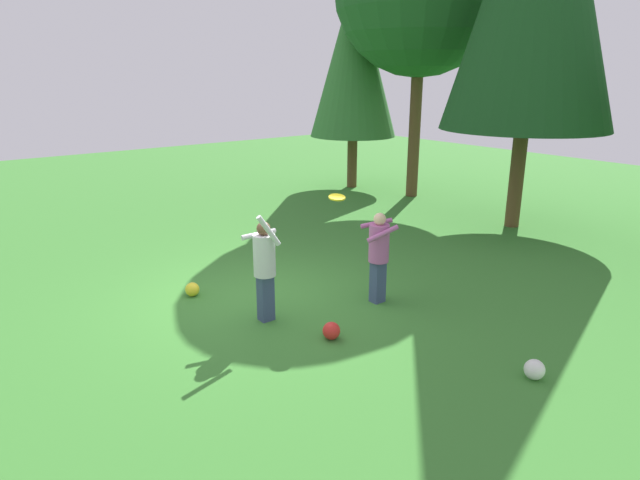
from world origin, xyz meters
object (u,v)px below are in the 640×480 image
(ball_yellow, at_px, (192,289))
(frisbee, at_px, (337,197))
(ball_white, at_px, (534,370))
(tree_far_left, at_px, (354,58))
(ball_red, at_px, (331,331))
(person_catcher, at_px, (379,250))
(person_thrower, at_px, (265,263))

(ball_yellow, bearing_deg, frisbee, 44.05)
(ball_white, distance_m, tree_far_left, 12.92)
(ball_red, bearing_deg, frisbee, 137.27)
(ball_red, relative_size, tree_far_left, 0.04)
(person_catcher, relative_size, frisbee, 4.59)
(frisbee, xyz_separation_m, tree_far_left, (-7.25, 6.69, 2.35))
(person_thrower, distance_m, ball_yellow, 1.87)
(person_thrower, bearing_deg, ball_white, -53.90)
(ball_red, height_order, tree_far_left, tree_far_left)
(person_catcher, distance_m, ball_yellow, 3.31)
(person_catcher, height_order, ball_red, person_catcher)
(frisbee, distance_m, ball_yellow, 3.05)
(ball_white, height_order, tree_far_left, tree_far_left)
(person_thrower, relative_size, ball_white, 6.74)
(ball_white, xyz_separation_m, tree_far_left, (-10.60, 6.18, 4.06))
(person_thrower, relative_size, tree_far_left, 0.26)
(person_thrower, xyz_separation_m, frisbee, (0.22, 1.25, 0.89))
(frisbee, bearing_deg, ball_white, 8.60)
(frisbee, xyz_separation_m, ball_red, (0.92, -0.85, -1.71))
(person_thrower, bearing_deg, ball_red, -60.62)
(ball_white, bearing_deg, tree_far_left, 149.73)
(frisbee, bearing_deg, ball_yellow, -135.95)
(person_thrower, height_order, ball_white, person_thrower)
(person_thrower, relative_size, ball_yellow, 7.20)
(person_catcher, distance_m, tree_far_left, 10.26)
(person_thrower, distance_m, ball_red, 1.46)
(person_thrower, distance_m, person_catcher, 1.96)
(person_thrower, xyz_separation_m, ball_yellow, (-1.60, -0.50, -0.83))
(person_catcher, relative_size, ball_yellow, 6.34)
(person_catcher, xyz_separation_m, ball_red, (0.57, -1.47, -0.79))
(frisbee, height_order, ball_red, frisbee)
(ball_yellow, xyz_separation_m, tree_far_left, (-5.44, 8.44, 4.07))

